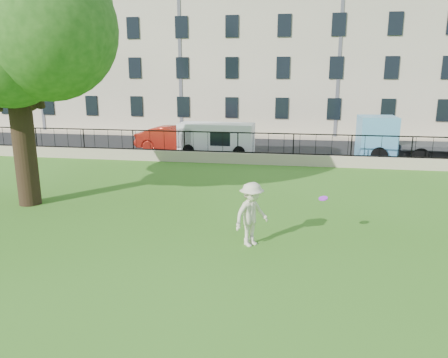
% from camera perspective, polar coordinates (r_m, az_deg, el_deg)
% --- Properties ---
extents(ground, '(120.00, 120.00, 0.00)m').
position_cam_1_polar(ground, '(12.77, -5.62, -8.87)').
color(ground, '#356D1A').
rests_on(ground, ground).
extents(retaining_wall, '(50.00, 0.40, 0.60)m').
position_cam_1_polar(retaining_wall, '(24.01, 1.80, 2.76)').
color(retaining_wall, tan).
rests_on(retaining_wall, ground).
extents(iron_railing, '(50.00, 0.05, 1.13)m').
position_cam_1_polar(iron_railing, '(23.86, 1.82, 4.77)').
color(iron_railing, black).
rests_on(iron_railing, retaining_wall).
extents(street, '(60.00, 9.00, 0.01)m').
position_cam_1_polar(street, '(28.65, 3.08, 3.96)').
color(street, black).
rests_on(street, ground).
extents(sidewalk, '(60.00, 1.40, 0.12)m').
position_cam_1_polar(sidewalk, '(33.75, 4.09, 5.55)').
color(sidewalk, tan).
rests_on(sidewalk, ground).
extents(building_row, '(56.40, 10.40, 13.80)m').
position_cam_1_polar(building_row, '(39.10, 5.11, 16.74)').
color(building_row, beige).
rests_on(building_row, ground).
extents(tree, '(8.22, 6.42, 10.26)m').
position_cam_1_polar(tree, '(17.84, -26.43, 18.68)').
color(tree, black).
rests_on(tree, ground).
extents(man, '(1.32, 1.38, 1.89)m').
position_cam_1_polar(man, '(12.56, 3.62, -4.63)').
color(man, beige).
rests_on(man, ground).
extents(frisbee, '(0.30, 0.31, 0.12)m').
position_cam_1_polar(frisbee, '(13.14, 12.83, -2.48)').
color(frisbee, '#B129E9').
extents(red_sedan, '(4.82, 2.08, 1.54)m').
position_cam_1_polar(red_sedan, '(27.91, -6.66, 5.22)').
color(red_sedan, '#B42316').
rests_on(red_sedan, street).
extents(white_van, '(4.54, 1.86, 1.89)m').
position_cam_1_polar(white_van, '(26.60, -0.99, 5.26)').
color(white_van, white).
rests_on(white_van, street).
extents(blue_truck, '(5.99, 2.31, 2.48)m').
position_cam_1_polar(blue_truck, '(26.79, 23.39, 4.83)').
color(blue_truck, '#5AA1D4').
rests_on(blue_truck, street).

